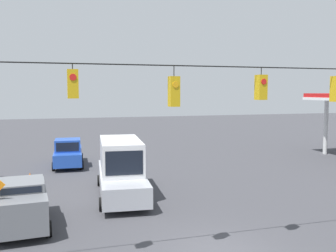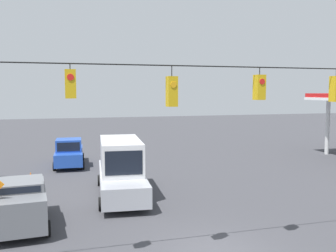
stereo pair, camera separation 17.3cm
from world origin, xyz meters
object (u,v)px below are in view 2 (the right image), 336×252
Objects in this scene: overhead_signal_span at (217,123)px; traffic_cone_fourth at (31,177)px; traffic_cone_third at (29,188)px; box_truck_silver_withflow_mid at (121,168)px; traffic_cone_second at (24,201)px; traffic_cone_nearest at (22,218)px; sedan_grey_parked_shoulder at (22,203)px; pickup_truck_blue_withflow_far at (69,153)px.

traffic_cone_fourth is (7.00, -12.62, -4.26)m from overhead_signal_span.
traffic_cone_third is 1.00× the size of traffic_cone_fourth.
traffic_cone_second is (4.93, 1.05, -1.16)m from box_truck_silver_withflow_mid.
traffic_cone_nearest is (6.80, -4.70, -4.26)m from overhead_signal_span.
traffic_cone_nearest is 1.00× the size of traffic_cone_fourth.
traffic_cone_second is at bearing 12.03° from box_truck_silver_withflow_mid.
traffic_cone_second is at bearing -86.62° from sedan_grey_parked_shoulder.
traffic_cone_third is (0.13, -5.23, -0.71)m from sedan_grey_parked_shoulder.
sedan_grey_parked_shoulder is 0.60× the size of box_truck_silver_withflow_mid.
traffic_cone_fourth is (4.99, -4.25, -1.16)m from box_truck_silver_withflow_mid.
traffic_cone_nearest is at bearing 37.43° from box_truck_silver_withflow_mid.
overhead_signal_span is 3.12× the size of box_truck_silver_withflow_mid.
sedan_grey_parked_shoulder is 8.07m from traffic_cone_fourth.
overhead_signal_span is 35.83× the size of traffic_cone_third.
sedan_grey_parked_shoulder is at bearing 38.40° from box_truck_silver_withflow_mid.
overhead_signal_span is at bearing 119.03° from traffic_cone_fourth.
overhead_signal_span reaches higher than pickup_truck_blue_withflow_far.
overhead_signal_span is 35.83× the size of traffic_cone_second.
pickup_truck_blue_withflow_far is 8.28× the size of traffic_cone_nearest.
pickup_truck_blue_withflow_far is 8.01m from traffic_cone_third.
traffic_cone_fourth is (0.09, -2.81, 0.00)m from traffic_cone_third.
traffic_cone_second is (6.95, -7.31, -4.26)m from overhead_signal_span.
pickup_truck_blue_withflow_far is 0.72× the size of box_truck_silver_withflow_mid.
overhead_signal_span is 10.95m from traffic_cone_second.
box_truck_silver_withflow_mid reaches higher than traffic_cone_third.
traffic_cone_third is (4.90, -1.44, -1.16)m from box_truck_silver_withflow_mid.
pickup_truck_blue_withflow_far reaches higher than sedan_grey_parked_shoulder.
traffic_cone_third is at bearing -88.58° from sedan_grey_parked_shoulder.
traffic_cone_nearest is (0.02, -0.12, -0.71)m from sedan_grey_parked_shoulder.
pickup_truck_blue_withflow_far is 5.45m from traffic_cone_fourth.
traffic_cone_third is (0.11, -5.11, 0.00)m from traffic_cone_nearest.
traffic_cone_second is (0.16, -2.73, -0.71)m from sedan_grey_parked_shoulder.
overhead_signal_span reaches higher than traffic_cone_nearest.
overhead_signal_span is at bearing 125.18° from traffic_cone_third.
traffic_cone_second and traffic_cone_fourth have the same top height.
traffic_cone_second is 1.00× the size of traffic_cone_third.
sedan_grey_parked_shoulder is 5.28m from traffic_cone_third.
traffic_cone_second is at bearing -46.47° from overhead_signal_span.
sedan_grey_parked_shoulder is (6.79, -4.58, -3.55)m from overhead_signal_span.
overhead_signal_span is at bearing 133.53° from traffic_cone_second.
pickup_truck_blue_withflow_far is at bearing -107.23° from traffic_cone_third.
box_truck_silver_withflow_mid is at bearing 139.56° from traffic_cone_fourth.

